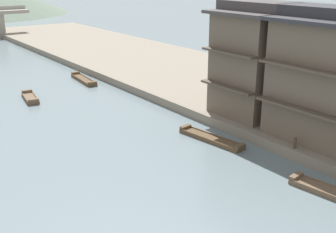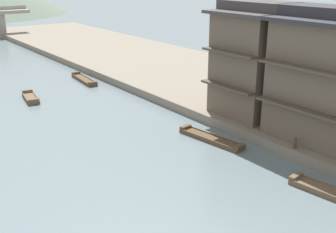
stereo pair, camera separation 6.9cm
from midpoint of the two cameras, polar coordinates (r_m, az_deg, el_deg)
riverbank_right at (r=45.93m, az=5.21°, el=5.26°), size 18.00×110.00×0.75m
boat_moored_nearest at (r=46.97m, az=-11.60°, el=5.00°), size 1.53×5.66×0.52m
boat_moored_second at (r=29.97m, az=5.88°, el=-3.06°), size 1.73×5.51×0.46m
boat_moored_third at (r=24.68m, az=20.82°, el=-9.49°), size 1.65×4.07×0.46m
boat_moored_far at (r=41.37m, az=-18.52°, el=2.44°), size 1.65×3.88×0.54m
house_waterfront_second at (r=29.22m, az=21.47°, el=5.19°), size 6.38×7.63×8.74m
house_waterfront_tall at (r=33.04m, az=11.83°, el=7.67°), size 6.35×5.95×8.74m
mooring_post_dock_mid at (r=27.84m, az=17.05°, el=-3.55°), size 0.20×0.20×0.70m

